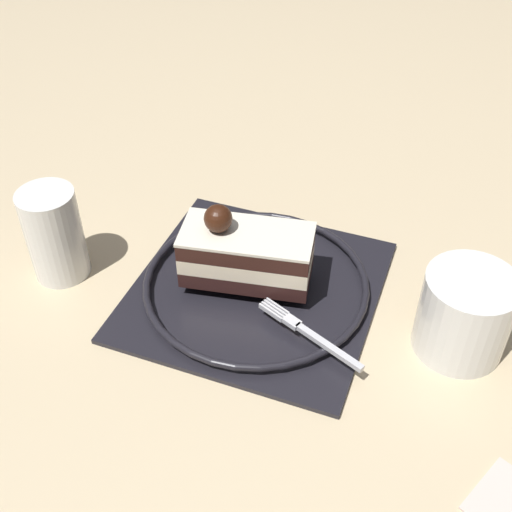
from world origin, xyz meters
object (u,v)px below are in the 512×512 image
(cake_slice, at_px, (246,253))
(drink_glass_far, at_px, (55,238))
(dessert_plate, at_px, (256,286))
(drink_glass_near, at_px, (463,318))
(fork, at_px, (307,332))

(cake_slice, bearing_deg, drink_glass_far, 18.00)
(dessert_plate, relative_size, cake_slice, 1.86)
(cake_slice, bearing_deg, drink_glass_near, -175.98)
(fork, bearing_deg, cake_slice, -29.11)
(drink_glass_near, height_order, drink_glass_far, drink_glass_far)
(dessert_plate, height_order, fork, fork)
(cake_slice, height_order, fork, cake_slice)
(drink_glass_far, bearing_deg, dessert_plate, -163.45)
(drink_glass_near, bearing_deg, cake_slice, 4.02)
(drink_glass_near, bearing_deg, dessert_plate, 4.71)
(cake_slice, xyz_separation_m, fork, (-0.08, 0.05, -0.03))
(cake_slice, distance_m, drink_glass_far, 0.19)
(dessert_plate, distance_m, fork, 0.08)
(cake_slice, relative_size, drink_glass_near, 1.67)
(dessert_plate, xyz_separation_m, drink_glass_near, (-0.19, -0.02, 0.03))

